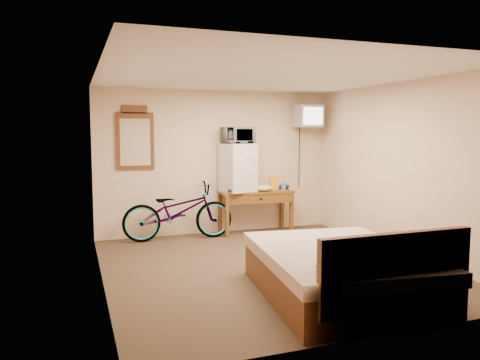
{
  "coord_description": "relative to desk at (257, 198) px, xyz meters",
  "views": [
    {
      "loc": [
        -2.39,
        -5.58,
        1.77
      ],
      "look_at": [
        -0.11,
        0.77,
        1.09
      ],
      "focal_mm": 35.0,
      "sensor_mm": 36.0,
      "label": 1
    }
  ],
  "objects": [
    {
      "name": "bicycle",
      "position": [
        -1.42,
        -0.05,
        -0.15
      ],
      "size": [
        1.85,
        0.71,
        0.96
      ],
      "primitive_type": "imported",
      "rotation": [
        0.0,
        0.0,
        1.53
      ],
      "color": "black",
      "rests_on": "floor"
    },
    {
      "name": "microwave",
      "position": [
        -0.34,
        0.03,
        1.1
      ],
      "size": [
        0.54,
        0.38,
        0.29
      ],
      "primitive_type": "imported",
      "rotation": [
        0.0,
        0.0,
        0.06
      ],
      "color": "silver",
      "rests_on": "mini_fridge"
    },
    {
      "name": "wall_mirror",
      "position": [
        -2.05,
        0.27,
        1.05
      ],
      "size": [
        0.62,
        0.04,
        1.05
      ],
      "color": "brown",
      "rests_on": "room"
    },
    {
      "name": "crt_television",
      "position": [
        1.0,
        0.02,
        1.44
      ],
      "size": [
        0.46,
        0.57,
        0.4
      ],
      "color": "black",
      "rests_on": "room"
    },
    {
      "name": "room",
      "position": [
        -0.64,
        -2.0,
        0.62
      ],
      "size": [
        4.6,
        4.64,
        2.5
      ],
      "color": "#463023",
      "rests_on": "ground"
    },
    {
      "name": "bed",
      "position": [
        -0.37,
        -3.37,
        -0.33
      ],
      "size": [
        1.86,
        2.31,
        0.9
      ],
      "color": "brown",
      "rests_on": "floor"
    },
    {
      "name": "cloth_dark_a",
      "position": [
        -0.47,
        -0.15,
        0.17
      ],
      "size": [
        0.24,
        0.18,
        0.09
      ],
      "primitive_type": "ellipsoid",
      "color": "black",
      "rests_on": "desk"
    },
    {
      "name": "mini_fridge",
      "position": [
        -0.34,
        0.03,
        0.54
      ],
      "size": [
        0.61,
        0.6,
        0.83
      ],
      "color": "silver",
      "rests_on": "desk"
    },
    {
      "name": "snack_bag",
      "position": [
        0.33,
        0.02,
        0.25
      ],
      "size": [
        0.12,
        0.07,
        0.24
      ],
      "primitive_type": "cube",
      "rotation": [
        0.0,
        0.0,
        0.01
      ],
      "color": "orange",
      "rests_on": "desk"
    },
    {
      "name": "desk",
      "position": [
        0.0,
        0.0,
        0.0
      ],
      "size": [
        1.34,
        0.59,
        0.75
      ],
      "color": "brown",
      "rests_on": "floor"
    },
    {
      "name": "cloth_cream",
      "position": [
        0.09,
        -0.07,
        0.18
      ],
      "size": [
        0.35,
        0.27,
        0.11
      ],
      "primitive_type": "ellipsoid",
      "color": "beige",
      "rests_on": "desk"
    },
    {
      "name": "blue_cup",
      "position": [
        0.49,
        -0.07,
        0.19
      ],
      "size": [
        0.08,
        0.08,
        0.14
      ],
      "primitive_type": "cylinder",
      "color": "#4071DA",
      "rests_on": "desk"
    },
    {
      "name": "cloth_dark_b",
      "position": [
        0.56,
        0.07,
        0.17
      ],
      "size": [
        0.2,
        0.17,
        0.09
      ],
      "primitive_type": "ellipsoid",
      "color": "black",
      "rests_on": "desk"
    }
  ]
}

